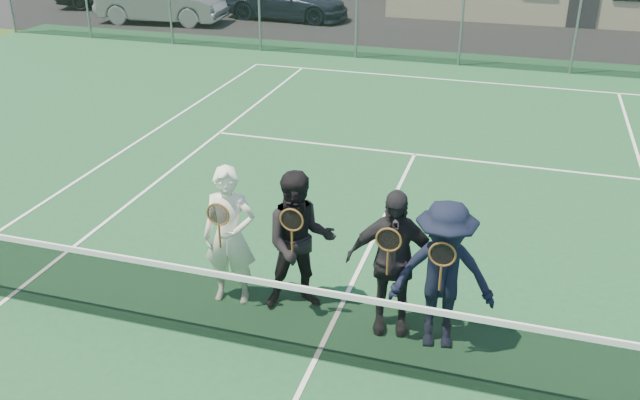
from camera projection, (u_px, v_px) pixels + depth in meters
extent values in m
plane|color=#2A4619|center=(479.00, 23.00, 24.77)|extent=(220.00, 220.00, 0.00)
cube|color=#1C4C2B|center=(315.00, 360.00, 7.55)|extent=(30.00, 30.00, 0.02)
cube|color=black|center=(372.00, 16.00, 25.83)|extent=(40.00, 12.00, 0.01)
imported|color=#9CA0A4|center=(161.00, 2.00, 24.38)|extent=(4.74, 2.03, 1.52)
imported|color=#192133|center=(286.00, 0.00, 25.10)|extent=(4.81, 2.22, 1.36)
cube|color=white|center=(451.00, 80.00, 17.77)|extent=(10.97, 0.06, 0.01)
cube|color=white|center=(8.00, 298.00, 8.63)|extent=(0.06, 23.77, 0.01)
cube|color=white|center=(415.00, 154.00, 13.05)|extent=(8.23, 0.06, 0.01)
cube|color=white|center=(315.00, 359.00, 7.54)|extent=(0.06, 12.80, 0.01)
cube|color=black|center=(315.00, 326.00, 7.35)|extent=(11.60, 0.02, 0.88)
cube|color=white|center=(315.00, 291.00, 7.15)|extent=(11.60, 0.03, 0.07)
cylinder|color=slate|center=(259.00, 1.00, 20.11)|extent=(0.07, 0.07, 3.00)
cylinder|color=slate|center=(357.00, 6.00, 19.32)|extent=(0.07, 0.07, 3.00)
cylinder|color=slate|center=(463.00, 12.00, 18.52)|extent=(0.07, 0.07, 3.00)
cylinder|color=slate|center=(578.00, 18.00, 17.73)|extent=(0.07, 0.07, 3.00)
cube|color=black|center=(463.00, 12.00, 18.52)|extent=(30.00, 0.03, 3.00)
imported|color=white|center=(230.00, 236.00, 8.25)|extent=(0.71, 0.52, 1.80)
torus|color=brown|center=(218.00, 214.00, 7.83)|extent=(0.29, 0.02, 0.29)
cylinder|color=black|center=(218.00, 214.00, 7.83)|extent=(0.25, 0.00, 0.25)
cylinder|color=brown|center=(220.00, 236.00, 7.96)|extent=(0.03, 0.03, 0.32)
imported|color=black|center=(300.00, 242.00, 8.13)|extent=(1.07, 0.97, 1.80)
torus|color=brown|center=(292.00, 220.00, 7.71)|extent=(0.29, 0.02, 0.29)
cylinder|color=black|center=(292.00, 220.00, 7.71)|extent=(0.25, 0.00, 0.25)
cylinder|color=brown|center=(292.00, 241.00, 7.83)|extent=(0.03, 0.03, 0.32)
imported|color=black|center=(392.00, 262.00, 7.71)|extent=(1.12, 0.62, 1.80)
torus|color=brown|center=(389.00, 240.00, 7.29)|extent=(0.29, 0.02, 0.29)
cylinder|color=black|center=(389.00, 240.00, 7.29)|extent=(0.25, 0.00, 0.25)
cylinder|color=brown|center=(388.00, 262.00, 7.41)|extent=(0.03, 0.03, 0.32)
imported|color=black|center=(443.00, 276.00, 7.43)|extent=(1.26, 0.85, 1.80)
torus|color=brown|center=(442.00, 254.00, 7.01)|extent=(0.29, 0.02, 0.29)
cylinder|color=black|center=(442.00, 254.00, 7.01)|extent=(0.25, 0.00, 0.25)
cylinder|color=brown|center=(440.00, 277.00, 7.13)|extent=(0.03, 0.03, 0.32)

